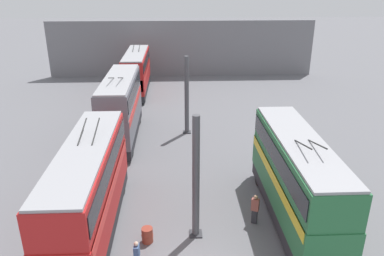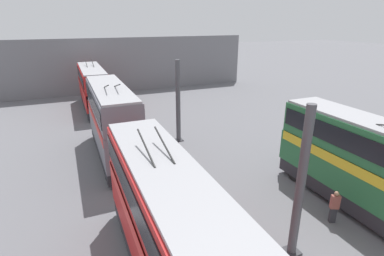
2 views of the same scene
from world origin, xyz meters
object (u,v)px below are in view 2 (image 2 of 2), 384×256
(bus_right_near, at_px, (169,223))
(bus_right_mid, at_px, (112,118))
(bus_left_near, at_px, (369,162))
(bus_right_far, at_px, (93,86))
(person_by_left_row, at_px, (334,206))

(bus_right_near, height_order, bus_right_mid, bus_right_mid)
(bus_left_near, bearing_deg, bus_right_far, 22.91)
(bus_left_near, xyz_separation_m, bus_right_mid, (12.01, 10.98, 0.19))
(bus_left_near, relative_size, bus_right_mid, 1.06)
(bus_right_mid, relative_size, bus_right_far, 0.95)
(bus_right_near, relative_size, person_by_left_row, 6.13)
(bus_right_mid, height_order, bus_right_far, bus_right_mid)
(bus_left_near, distance_m, person_by_left_row, 2.89)
(bus_right_near, xyz_separation_m, bus_right_far, (26.61, 0.00, -0.16))
(bus_left_near, height_order, bus_right_far, bus_left_near)
(bus_right_mid, height_order, person_by_left_row, bus_right_mid)
(bus_left_near, distance_m, bus_right_near, 11.00)
(bus_right_far, relative_size, person_by_left_row, 5.93)
(bus_right_mid, distance_m, person_by_left_row, 15.20)
(bus_right_near, bearing_deg, person_by_left_row, -87.12)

